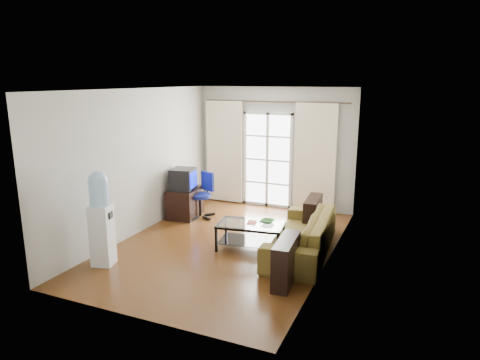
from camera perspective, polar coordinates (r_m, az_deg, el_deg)
name	(u,v)px	position (r m, az deg, el deg)	size (l,w,h in m)	color
floor	(226,244)	(7.67, -1.86, -8.58)	(5.20, 5.20, 0.00)	#5D3516
ceiling	(225,89)	(7.12, -2.02, 12.01)	(5.20, 5.20, 0.00)	white
wall_back	(275,148)	(9.65, 4.66, 4.27)	(3.60, 0.02, 2.70)	#BAB9B0
wall_front	(130,213)	(5.12, -14.44, -4.29)	(3.60, 0.02, 2.70)	#BAB9B0
wall_left	(138,162)	(8.19, -13.41, 2.33)	(0.02, 5.20, 2.70)	#BAB9B0
wall_right	(331,180)	(6.73, 12.08, 0.03)	(0.02, 5.20, 2.70)	#BAB9B0
french_door	(268,160)	(9.70, 3.69, 2.68)	(1.16, 0.06, 2.15)	white
curtain_rod	(274,102)	(9.45, 4.59, 10.36)	(0.04, 0.04, 3.30)	#4C3F2D
curtain_left	(224,152)	(10.01, -2.10, 3.77)	(0.90, 0.07, 2.35)	#F8EBC7
curtain_right	(315,159)	(9.31, 9.96, 2.84)	(0.90, 0.07, 2.35)	#F8EBC7
radiator	(307,197)	(9.56, 8.91, -2.20)	(0.64, 0.12, 0.64)	#9A9A9D
sofa	(301,234)	(7.30, 8.19, -7.12)	(1.05, 2.32, 0.66)	brown
coffee_table	(251,232)	(7.40, 1.42, -7.00)	(1.20, 0.79, 0.45)	silver
bowl	(268,221)	(7.38, 3.71, -5.53)	(0.24, 0.24, 0.06)	#338D3F
book	(248,222)	(7.39, 1.02, -5.61)	(0.19, 0.23, 0.02)	#B22715
remote	(263,222)	(7.42, 3.10, -5.58)	(0.14, 0.04, 0.02)	black
tv_stand	(185,202)	(9.17, -7.37, -2.98)	(0.55, 0.83, 0.61)	black
crt_tv	(182,179)	(8.97, -7.72, 0.13)	(0.56, 0.56, 0.45)	black
task_chair	(201,204)	(9.10, -5.17, -3.21)	(0.86, 0.86, 0.95)	black
water_cooler	(101,217)	(6.96, -18.08, -4.66)	(0.38, 0.38, 1.51)	silver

